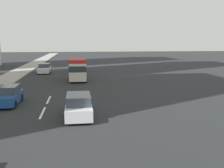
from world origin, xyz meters
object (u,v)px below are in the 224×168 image
object	(u,v)px
minibus_lead	(78,68)
car_sixth	(8,96)
car_fourth	(45,69)
car_fifth	(79,106)
car_second	(79,68)

from	to	relation	value
minibus_lead	car_sixth	distance (m)	14.35
car_fourth	car_fifth	size ratio (longest dim) A/B	0.94
minibus_lead	car_sixth	bearing A→B (deg)	155.49
car_second	car_fourth	xyz separation A→B (m)	(-0.57, 5.84, -0.01)
car_fourth	car_sixth	world-z (taller)	car_fourth
car_fourth	car_sixth	bearing A→B (deg)	-1.14
car_fourth	car_second	bearing A→B (deg)	95.59
minibus_lead	car_second	xyz separation A→B (m)	(9.44, -0.34, -0.85)
minibus_lead	car_second	distance (m)	9.49
minibus_lead	car_fifth	bearing A→B (deg)	179.89
car_fourth	minibus_lead	bearing A→B (deg)	31.82
car_second	car_sixth	distance (m)	23.33
minibus_lead	car_fourth	world-z (taller)	minibus_lead
minibus_lead	car_fifth	distance (m)	17.38
minibus_lead	car_fourth	bearing A→B (deg)	31.82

